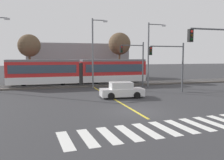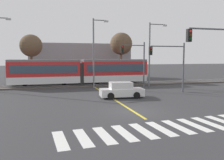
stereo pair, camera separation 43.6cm
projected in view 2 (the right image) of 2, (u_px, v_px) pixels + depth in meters
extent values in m
plane|color=#333335|center=(133.00, 111.00, 17.24)|extent=(200.00, 200.00, 0.00)
cube|color=#4C4742|center=(92.00, 85.00, 32.91)|extent=(120.00, 4.00, 0.18)
cube|color=#939399|center=(93.00, 84.00, 32.21)|extent=(120.00, 0.08, 0.10)
cube|color=#939399|center=(91.00, 83.00, 33.59)|extent=(120.00, 0.08, 0.10)
cube|color=silver|center=(45.00, 80.00, 31.15)|extent=(9.00, 2.60, 0.90)
cube|color=red|center=(44.00, 69.00, 31.02)|extent=(9.00, 2.60, 1.90)
cube|color=#384756|center=(44.00, 69.00, 29.75)|extent=(8.28, 0.04, 1.04)
cube|color=slate|center=(44.00, 61.00, 30.91)|extent=(9.00, 2.39, 0.28)
cylinder|color=black|center=(64.00, 82.00, 31.86)|extent=(0.70, 0.20, 0.70)
cylinder|color=black|center=(25.00, 84.00, 30.54)|extent=(0.70, 0.20, 0.70)
cube|color=silver|center=(114.00, 78.00, 33.68)|extent=(9.00, 2.60, 0.90)
cube|color=red|center=(114.00, 68.00, 33.55)|extent=(9.00, 2.60, 1.90)
cube|color=#384756|center=(117.00, 68.00, 32.28)|extent=(8.28, 0.04, 1.04)
cube|color=slate|center=(114.00, 60.00, 33.44)|extent=(9.00, 2.39, 0.28)
cylinder|color=black|center=(130.00, 81.00, 34.39)|extent=(0.70, 0.20, 0.70)
cylinder|color=black|center=(97.00, 82.00, 33.07)|extent=(0.70, 0.20, 0.70)
cube|color=#2D2D2D|center=(81.00, 74.00, 32.35)|extent=(0.50, 2.34, 2.80)
cube|color=silver|center=(60.00, 140.00, 11.31)|extent=(0.74, 2.83, 0.01)
cube|color=silver|center=(83.00, 137.00, 11.67)|extent=(0.74, 2.83, 0.01)
cube|color=silver|center=(104.00, 135.00, 12.03)|extent=(0.74, 2.83, 0.01)
cube|color=silver|center=(124.00, 133.00, 12.39)|extent=(0.74, 2.83, 0.01)
cube|color=silver|center=(143.00, 131.00, 12.76)|extent=(0.74, 2.83, 0.01)
cube|color=silver|center=(161.00, 129.00, 13.12)|extent=(0.74, 2.83, 0.01)
cube|color=silver|center=(178.00, 127.00, 13.48)|extent=(0.74, 2.83, 0.01)
cube|color=silver|center=(194.00, 125.00, 13.84)|extent=(0.74, 2.83, 0.01)
cube|color=silver|center=(209.00, 123.00, 14.20)|extent=(0.74, 2.83, 0.01)
cube|color=silver|center=(223.00, 121.00, 14.57)|extent=(0.74, 2.83, 0.01)
cube|color=gold|center=(112.00, 98.00, 23.02)|extent=(0.20, 16.65, 0.01)
cube|color=silver|center=(122.00, 92.00, 23.11)|extent=(4.31, 1.99, 0.72)
cube|color=silver|center=(121.00, 85.00, 23.02)|extent=(2.20, 1.66, 0.64)
cube|color=#384756|center=(131.00, 85.00, 23.22)|extent=(0.20, 1.43, 0.52)
cube|color=#384756|center=(119.00, 84.00, 23.78)|extent=(1.78, 0.16, 0.48)
cylinder|color=black|center=(132.00, 93.00, 24.21)|extent=(0.65, 0.26, 0.64)
cylinder|color=black|center=(137.00, 95.00, 22.55)|extent=(0.65, 0.26, 0.64)
cylinder|color=black|center=(107.00, 93.00, 23.71)|extent=(0.65, 0.26, 0.64)
cylinder|color=black|center=(111.00, 96.00, 22.05)|extent=(0.65, 0.26, 0.64)
cylinder|color=#515459|center=(211.00, 29.00, 17.01)|extent=(3.50, 0.12, 0.12)
cube|color=black|center=(189.00, 35.00, 16.60)|extent=(0.32, 0.28, 0.90)
sphere|color=red|center=(190.00, 31.00, 16.43)|extent=(0.18, 0.18, 0.18)
sphere|color=#3A2706|center=(190.00, 35.00, 16.45)|extent=(0.18, 0.18, 0.18)
sphere|color=black|center=(190.00, 39.00, 16.48)|extent=(0.18, 0.18, 0.18)
cylinder|color=#515459|center=(183.00, 68.00, 26.31)|extent=(0.18, 0.18, 5.50)
cylinder|color=#515459|center=(168.00, 46.00, 25.55)|extent=(4.00, 0.12, 0.12)
cube|color=black|center=(151.00, 51.00, 25.06)|extent=(0.32, 0.28, 0.90)
sphere|color=red|center=(151.00, 48.00, 24.89)|extent=(0.18, 0.18, 0.18)
sphere|color=#3A2706|center=(151.00, 51.00, 24.92)|extent=(0.18, 0.18, 0.18)
sphere|color=black|center=(151.00, 53.00, 24.95)|extent=(0.18, 0.18, 0.18)
cylinder|color=#515459|center=(144.00, 65.00, 30.89)|extent=(0.18, 0.18, 5.87)
cylinder|color=#515459|center=(133.00, 45.00, 30.24)|extent=(3.00, 0.12, 0.12)
cube|color=black|center=(122.00, 49.00, 29.89)|extent=(0.32, 0.28, 0.90)
sphere|color=red|center=(123.00, 47.00, 29.72)|extent=(0.18, 0.18, 0.18)
sphere|color=#3A2706|center=(123.00, 49.00, 29.75)|extent=(0.18, 0.18, 0.18)
sphere|color=black|center=(123.00, 51.00, 29.77)|extent=(0.18, 0.18, 0.18)
cylinder|color=slate|center=(0.00, 18.00, 26.40)|extent=(1.72, 0.12, 0.12)
cube|color=#B2B2B7|center=(8.00, 19.00, 26.64)|extent=(0.56, 0.28, 0.20)
cylinder|color=slate|center=(94.00, 54.00, 29.87)|extent=(0.20, 0.20, 8.74)
cylinder|color=slate|center=(100.00, 20.00, 29.68)|extent=(1.63, 0.12, 0.12)
cube|color=#B2B2B7|center=(106.00, 21.00, 29.91)|extent=(0.56, 0.28, 0.20)
cylinder|color=slate|center=(149.00, 55.00, 31.19)|extent=(0.20, 0.20, 8.41)
cylinder|color=slate|center=(157.00, 24.00, 31.08)|extent=(2.14, 0.12, 0.12)
cube|color=#B2B2B7|center=(165.00, 25.00, 31.37)|extent=(0.56, 0.28, 0.20)
cylinder|color=brown|center=(32.00, 67.00, 34.86)|extent=(0.32, 0.32, 4.95)
sphere|color=brown|center=(31.00, 46.00, 34.55)|extent=(3.25, 3.25, 3.25)
cylinder|color=brown|center=(121.00, 64.00, 39.34)|extent=(0.32, 0.32, 5.39)
sphere|color=brown|center=(121.00, 44.00, 39.01)|extent=(3.64, 3.64, 3.64)
cube|color=gray|center=(80.00, 61.00, 43.75)|extent=(17.77, 6.00, 6.30)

